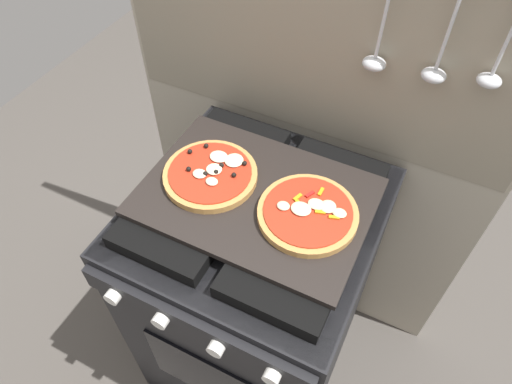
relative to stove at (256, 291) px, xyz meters
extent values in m
plane|color=#4C4742|center=(0.00, 0.00, -0.45)|extent=(4.00, 4.00, 0.00)
cube|color=#B2A893|center=(0.00, 0.34, 0.32)|extent=(1.10, 0.03, 1.55)
cube|color=gray|center=(0.00, 0.32, 0.70)|extent=(1.08, 0.00, 0.56)
cylinder|color=silver|center=(0.15, 0.29, 0.82)|extent=(0.01, 0.01, 0.21)
ellipsoid|color=silver|center=(0.15, 0.29, 0.70)|extent=(0.05, 0.05, 0.03)
cylinder|color=silver|center=(0.28, 0.29, 0.83)|extent=(0.01, 0.01, 0.20)
ellipsoid|color=silver|center=(0.28, 0.29, 0.71)|extent=(0.05, 0.05, 0.03)
cylinder|color=silver|center=(0.39, 0.29, 0.84)|extent=(0.01, 0.01, 0.18)
ellipsoid|color=silver|center=(0.39, 0.29, 0.73)|extent=(0.05, 0.04, 0.03)
cube|color=black|center=(0.00, 0.00, -0.02)|extent=(0.60, 0.60, 0.86)
cube|color=black|center=(0.00, 0.00, 0.40)|extent=(0.59, 0.59, 0.01)
cube|color=black|center=(-0.14, 0.00, 0.43)|extent=(0.24, 0.51, 0.04)
cube|color=black|center=(0.14, 0.00, 0.43)|extent=(0.24, 0.51, 0.04)
cube|color=black|center=(0.00, -0.31, 0.35)|extent=(0.58, 0.02, 0.07)
cylinder|color=silver|center=(-0.20, -0.33, 0.35)|extent=(0.04, 0.02, 0.04)
cylinder|color=silver|center=(-0.07, -0.33, 0.35)|extent=(0.04, 0.02, 0.04)
cylinder|color=silver|center=(0.07, -0.33, 0.35)|extent=(0.04, 0.02, 0.04)
cylinder|color=silver|center=(0.20, -0.33, 0.35)|extent=(0.04, 0.02, 0.04)
cube|color=black|center=(0.00, -0.30, 0.00)|extent=(0.36, 0.01, 0.28)
cube|color=black|center=(0.00, 0.00, 0.46)|extent=(0.54, 0.38, 0.02)
cylinder|color=#C18947|center=(-0.12, 0.00, 0.47)|extent=(0.23, 0.23, 0.02)
cylinder|color=#B72D19|center=(-0.12, 0.00, 0.49)|extent=(0.20, 0.20, 0.00)
ellipsoid|color=beige|center=(-0.14, -0.02, 0.49)|extent=(0.03, 0.03, 0.01)
ellipsoid|color=beige|center=(-0.12, 0.01, 0.49)|extent=(0.04, 0.04, 0.01)
ellipsoid|color=beige|center=(-0.10, -0.03, 0.49)|extent=(0.03, 0.03, 0.01)
ellipsoid|color=beige|center=(-0.09, 0.06, 0.49)|extent=(0.05, 0.05, 0.01)
ellipsoid|color=beige|center=(-0.13, 0.05, 0.49)|extent=(0.05, 0.04, 0.01)
sphere|color=black|center=(-0.06, 0.06, 0.49)|extent=(0.01, 0.01, 0.01)
sphere|color=black|center=(-0.11, 0.03, 0.49)|extent=(0.01, 0.01, 0.01)
sphere|color=black|center=(-0.20, 0.03, 0.49)|extent=(0.01, 0.01, 0.01)
sphere|color=black|center=(-0.17, -0.02, 0.49)|extent=(0.01, 0.01, 0.01)
sphere|color=black|center=(-0.11, 0.00, 0.49)|extent=(0.01, 0.01, 0.01)
sphere|color=black|center=(-0.06, 0.01, 0.49)|extent=(0.01, 0.01, 0.01)
sphere|color=black|center=(-0.13, -0.01, 0.49)|extent=(0.01, 0.01, 0.01)
sphere|color=black|center=(-0.17, 0.07, 0.49)|extent=(0.01, 0.01, 0.01)
cylinder|color=#C18947|center=(0.13, 0.00, 0.47)|extent=(0.23, 0.23, 0.02)
cylinder|color=#B72D19|center=(0.13, 0.00, 0.49)|extent=(0.20, 0.20, 0.00)
ellipsoid|color=beige|center=(0.17, 0.02, 0.49)|extent=(0.04, 0.04, 0.01)
ellipsoid|color=beige|center=(0.12, -0.01, 0.49)|extent=(0.05, 0.04, 0.01)
ellipsoid|color=beige|center=(0.20, 0.02, 0.49)|extent=(0.03, 0.03, 0.01)
ellipsoid|color=beige|center=(0.08, -0.02, 0.49)|extent=(0.03, 0.03, 0.01)
ellipsoid|color=beige|center=(0.14, 0.02, 0.49)|extent=(0.04, 0.03, 0.01)
cube|color=gold|center=(0.14, 0.06, 0.49)|extent=(0.01, 0.02, 0.00)
cube|color=gold|center=(0.10, 0.02, 0.49)|extent=(0.02, 0.03, 0.00)
cube|color=red|center=(0.12, 0.04, 0.49)|extent=(0.02, 0.03, 0.00)
cube|color=gold|center=(0.16, 0.00, 0.49)|extent=(0.03, 0.01, 0.00)
cube|color=gold|center=(0.19, 0.01, 0.49)|extent=(0.03, 0.01, 0.00)
cube|color=gold|center=(0.11, 0.00, 0.49)|extent=(0.02, 0.02, 0.00)
camera|label=1|loc=(0.31, -0.63, 1.30)|focal=32.40mm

